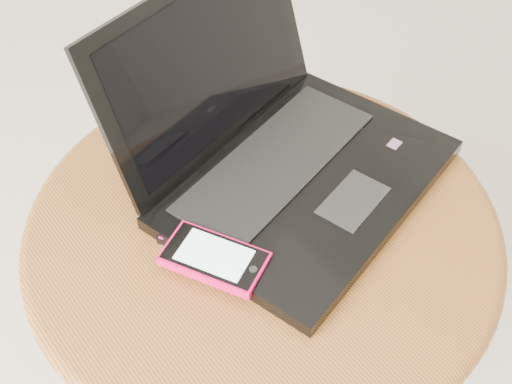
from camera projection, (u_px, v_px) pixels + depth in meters
table at (262, 267)px, 0.89m from camera, size 0.59×0.59×0.47m
laptop at (280, 149)px, 0.84m from camera, size 0.43×0.40×0.23m
phone_black at (216, 233)px, 0.80m from camera, size 0.13×0.14×0.01m
phone_pink at (214, 258)px, 0.75m from camera, size 0.11×0.13×0.01m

